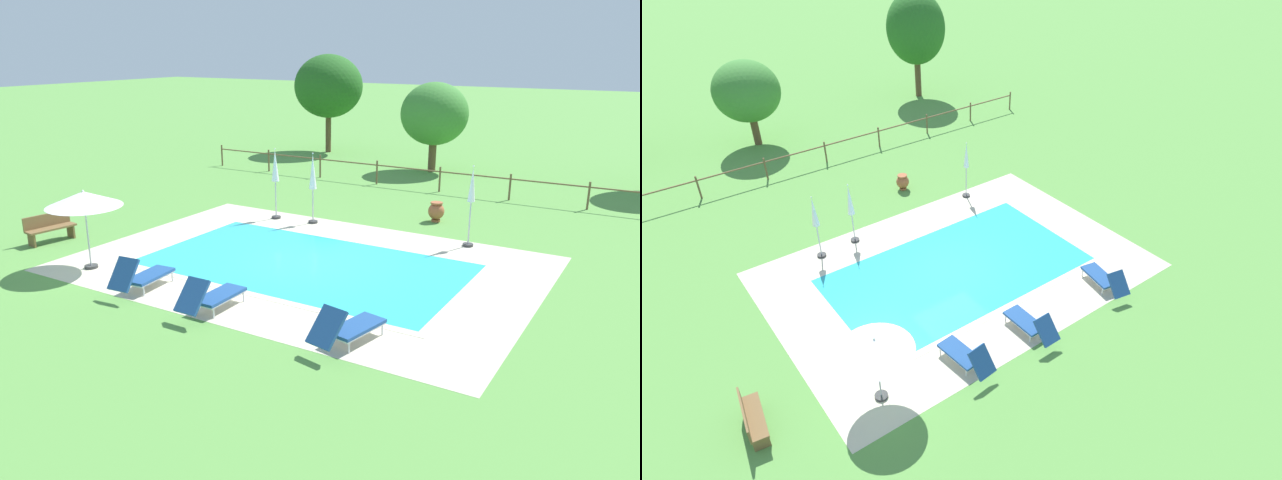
{
  "view_description": "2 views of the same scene",
  "coord_description": "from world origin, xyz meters",
  "views": [
    {
      "loc": [
        8.82,
        -13.97,
        5.85
      ],
      "look_at": [
        0.18,
        0.5,
        0.6
      ],
      "focal_mm": 35.15,
      "sensor_mm": 36.0,
      "label": 1
    },
    {
      "loc": [
        -8.79,
        -12.13,
        11.59
      ],
      "look_at": [
        0.81,
        0.77,
        0.5
      ],
      "focal_mm": 30.18,
      "sensor_mm": 36.0,
      "label": 2
    }
  ],
  "objects": [
    {
      "name": "tree_far_west",
      "position": [
        8.58,
        15.72,
        4.0
      ],
      "size": [
        3.44,
        3.44,
        6.07
      ],
      "color": "brown",
      "rests_on": "ground"
    },
    {
      "name": "patio_umbrella_open_foreground",
      "position": [
        -4.89,
        -3.29,
        1.93
      ],
      "size": [
        2.01,
        2.01,
        2.19
      ],
      "color": "#383838",
      "rests_on": "ground"
    },
    {
      "name": "tree_centre",
      "position": [
        -1.93,
        14.6,
        2.74
      ],
      "size": [
        3.2,
        3.2,
        4.23
      ],
      "color": "brown",
      "rests_on": "ground"
    },
    {
      "name": "pool_deck_paving",
      "position": [
        0.0,
        0.0,
        0.0
      ],
      "size": [
        12.61,
        8.74,
        0.01
      ],
      "primitive_type": "cube",
      "color": "beige",
      "rests_on": "ground"
    },
    {
      "name": "sun_lounger_north_near_steps",
      "position": [
        -0.08,
        -3.87,
        0.39
      ],
      "size": [
        0.62,
        1.9,
        0.96
      ],
      "color": "navy",
      "rests_on": "ground"
    },
    {
      "name": "patio_umbrella_closed_row_west",
      "position": [
        -2.04,
        3.73,
        1.6
      ],
      "size": [
        0.32,
        0.32,
        2.43
      ],
      "color": "#383838",
      "rests_on": "ground"
    },
    {
      "name": "swimming_pool_water",
      "position": [
        0.0,
        0.0,
        0.01
      ],
      "size": [
        8.78,
        4.91,
        0.01
      ],
      "primitive_type": "cube",
      "color": "#2DB7C6",
      "rests_on": "ground"
    },
    {
      "name": "wooden_bench_lawn_side",
      "position": [
        -7.93,
        -2.28,
        0.47
      ],
      "size": [
        0.66,
        1.55,
        0.87
      ],
      "color": "brown",
      "rests_on": "ground"
    },
    {
      "name": "patio_umbrella_closed_row_mid_west",
      "position": [
        -3.47,
        3.58,
        1.68
      ],
      "size": [
        0.32,
        0.32,
        2.49
      ],
      "color": "#383838",
      "rests_on": "ground"
    },
    {
      "name": "terracotta_urn_near_fence",
      "position": [
        1.53,
        6.08,
        0.37
      ],
      "size": [
        0.55,
        0.55,
        0.69
      ],
      "color": "#A85B38",
      "rests_on": "ground"
    },
    {
      "name": "pool_coping_rim",
      "position": [
        0.0,
        0.0,
        0.01
      ],
      "size": [
        9.26,
        5.39,
        0.01
      ],
      "color": "beige",
      "rests_on": "ground"
    },
    {
      "name": "perimeter_fence",
      "position": [
        -0.02,
        10.55,
        0.68
      ],
      "size": [
        23.26,
        0.08,
        1.05
      ],
      "color": "brown",
      "rests_on": "ground"
    },
    {
      "name": "sun_lounger_north_mid",
      "position": [
        3.38,
        -3.74,
        0.39
      ],
      "size": [
        0.95,
        1.98,
        0.96
      ],
      "color": "navy",
      "rests_on": "ground"
    },
    {
      "name": "sun_lounger_north_far",
      "position": [
        -2.41,
        -3.75,
        0.4
      ],
      "size": [
        0.78,
        1.89,
        1.0
      ],
      "color": "navy",
      "rests_on": "ground"
    },
    {
      "name": "patio_umbrella_closed_row_centre",
      "position": [
        3.38,
        3.93,
        1.62
      ],
      "size": [
        0.32,
        0.32,
        2.49
      ],
      "color": "#383838",
      "rests_on": "ground"
    },
    {
      "name": "ground_plane",
      "position": [
        0.0,
        0.0,
        0.0
      ],
      "size": [
        160.0,
        160.0,
        0.0
      ],
      "primitive_type": "plane",
      "color": "#599342"
    }
  ]
}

